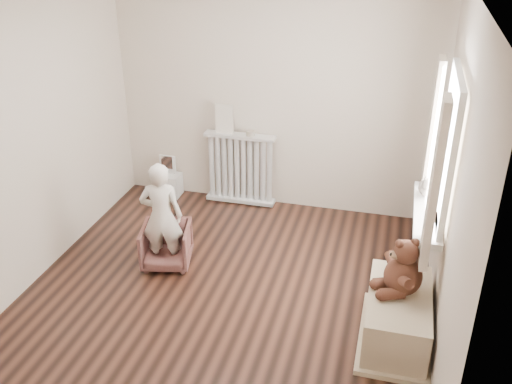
% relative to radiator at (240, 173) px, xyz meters
% --- Properties ---
extents(floor, '(3.60, 3.60, 0.01)m').
position_rel_radiator_xyz_m(floor, '(0.36, -1.68, -0.39)').
color(floor, black).
rests_on(floor, ground).
extents(back_wall, '(3.60, 0.02, 2.60)m').
position_rel_radiator_xyz_m(back_wall, '(0.36, 0.12, 0.91)').
color(back_wall, beige).
rests_on(back_wall, ground).
extents(front_wall, '(3.60, 0.02, 2.60)m').
position_rel_radiator_xyz_m(front_wall, '(0.36, -3.48, 0.91)').
color(front_wall, beige).
rests_on(front_wall, ground).
extents(left_wall, '(0.02, 3.60, 2.60)m').
position_rel_radiator_xyz_m(left_wall, '(-1.44, -1.68, 0.91)').
color(left_wall, beige).
rests_on(left_wall, ground).
extents(right_wall, '(0.02, 3.60, 2.60)m').
position_rel_radiator_xyz_m(right_wall, '(2.16, -1.68, 0.91)').
color(right_wall, beige).
rests_on(right_wall, ground).
extents(window, '(0.03, 0.90, 1.10)m').
position_rel_radiator_xyz_m(window, '(2.12, -1.38, 1.06)').
color(window, white).
rests_on(window, right_wall).
extents(window_sill, '(0.22, 1.10, 0.06)m').
position_rel_radiator_xyz_m(window_sill, '(2.03, -1.38, 0.48)').
color(window_sill, silver).
rests_on(window_sill, right_wall).
extents(curtain_left, '(0.06, 0.26, 1.30)m').
position_rel_radiator_xyz_m(curtain_left, '(2.01, -1.95, 1.00)').
color(curtain_left, beige).
rests_on(curtain_left, right_wall).
extents(curtain_right, '(0.06, 0.26, 1.30)m').
position_rel_radiator_xyz_m(curtain_right, '(2.01, -0.81, 1.00)').
color(curtain_right, beige).
rests_on(curtain_right, right_wall).
extents(radiator, '(0.82, 0.15, 0.86)m').
position_rel_radiator_xyz_m(radiator, '(0.00, 0.00, 0.00)').
color(radiator, silver).
rests_on(radiator, floor).
extents(paper_doll, '(0.21, 0.02, 0.34)m').
position_rel_radiator_xyz_m(paper_doll, '(-0.18, 0.00, 0.64)').
color(paper_doll, beige).
rests_on(paper_doll, radiator).
extents(tin_a, '(0.10, 0.10, 0.06)m').
position_rel_radiator_xyz_m(tin_a, '(0.12, 0.00, 0.50)').
color(tin_a, '#A59E8C').
rests_on(tin_a, radiator).
extents(toy_vanity, '(0.32, 0.23, 0.50)m').
position_rel_radiator_xyz_m(toy_vanity, '(-0.92, -0.03, -0.11)').
color(toy_vanity, silver).
rests_on(toy_vanity, floor).
extents(armchair, '(0.55, 0.56, 0.43)m').
position_rel_radiator_xyz_m(armchair, '(-0.33, -1.44, -0.18)').
color(armchair, brown).
rests_on(armchair, floor).
extents(child, '(0.44, 0.34, 1.09)m').
position_rel_radiator_xyz_m(child, '(-0.33, -1.49, 0.17)').
color(child, silver).
rests_on(child, armchair).
extents(toy_bench, '(0.49, 0.93, 0.44)m').
position_rel_radiator_xyz_m(toy_bench, '(1.88, -1.98, -0.19)').
color(toy_bench, beige).
rests_on(toy_bench, floor).
extents(teddy_bear, '(0.47, 0.43, 0.48)m').
position_rel_radiator_xyz_m(teddy_bear, '(1.89, -1.94, 0.28)').
color(teddy_bear, '#381B11').
rests_on(teddy_bear, toy_bench).
extents(plush_cat, '(0.21, 0.28, 0.22)m').
position_rel_radiator_xyz_m(plush_cat, '(2.02, -1.11, 0.61)').
color(plush_cat, slate).
rests_on(plush_cat, window_sill).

